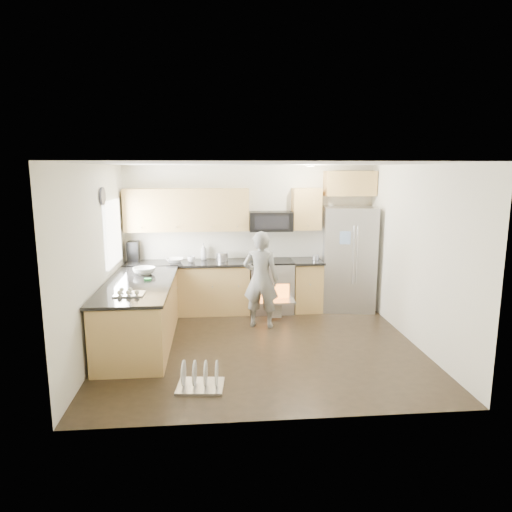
{
  "coord_description": "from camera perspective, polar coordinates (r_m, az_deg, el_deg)",
  "views": [
    {
      "loc": [
        -0.63,
        -6.23,
        2.52
      ],
      "look_at": [
        -0.03,
        0.5,
        1.24
      ],
      "focal_mm": 32.0,
      "sensor_mm": 36.0,
      "label": 1
    }
  ],
  "objects": [
    {
      "name": "refrigerator",
      "position": [
        8.43,
        11.51,
        -0.32
      ],
      "size": [
        1.02,
        0.86,
        1.87
      ],
      "rotation": [
        0.0,
        0.0,
        -0.17
      ],
      "color": "#B7B7BC",
      "rests_on": "ground"
    },
    {
      "name": "room_shell",
      "position": [
        6.33,
        0.31,
        3.06
      ],
      "size": [
        4.54,
        4.04,
        2.62
      ],
      "color": "silver",
      "rests_on": "ground"
    },
    {
      "name": "ground",
      "position": [
        6.75,
        0.62,
        -11.2
      ],
      "size": [
        4.5,
        4.5,
        0.0
      ],
      "primitive_type": "plane",
      "color": "black",
      "rests_on": "ground"
    },
    {
      "name": "back_cabinet_run",
      "position": [
        8.13,
        -4.74,
        -0.34
      ],
      "size": [
        4.45,
        0.64,
        2.5
      ],
      "color": "#A67A42",
      "rests_on": "ground"
    },
    {
      "name": "dish_rack",
      "position": [
        5.58,
        -6.99,
        -15.18
      ],
      "size": [
        0.58,
        0.48,
        0.33
      ],
      "rotation": [
        0.0,
        0.0,
        -0.1
      ],
      "color": "#B7B7BC",
      "rests_on": "ground"
    },
    {
      "name": "person",
      "position": [
        7.33,
        0.61,
        -2.96
      ],
      "size": [
        0.65,
        0.52,
        1.57
      ],
      "primitive_type": "imported",
      "rotation": [
        0.0,
        0.0,
        2.87
      ],
      "color": "gray",
      "rests_on": "ground"
    },
    {
      "name": "peninsula",
      "position": [
        6.89,
        -14.34,
        -6.99
      ],
      "size": [
        0.96,
        2.36,
        1.03
      ],
      "color": "#A67A42",
      "rests_on": "ground"
    },
    {
      "name": "stove_range",
      "position": [
        8.19,
        1.88,
        -2.28
      ],
      "size": [
        0.76,
        0.97,
        1.79
      ],
      "color": "#B7B7BC",
      "rests_on": "ground"
    }
  ]
}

